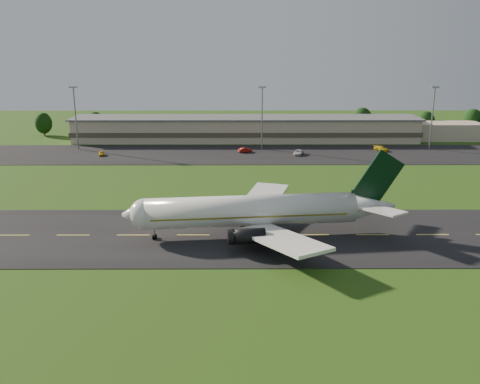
{
  "coord_description": "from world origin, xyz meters",
  "views": [
    {
      "loc": [
        -2.77,
        -92.0,
        34.55
      ],
      "look_at": [
        -2.37,
        8.0,
        6.0
      ],
      "focal_mm": 40.0,
      "sensor_mm": 36.0,
      "label": 1
    }
  ],
  "objects_px": {
    "terminal": "(264,129)",
    "service_vehicle_c": "(299,152)",
    "light_mast_east": "(433,110)",
    "service_vehicle_d": "(381,149)",
    "light_mast_west": "(75,110)",
    "service_vehicle_b": "(245,150)",
    "light_mast_centre": "(262,110)",
    "service_vehicle_a": "(101,153)",
    "airliner": "(256,211)"
  },
  "relations": [
    {
      "from": "light_mast_west",
      "to": "service_vehicle_d",
      "type": "xyz_separation_m",
      "value": [
        98.47,
        -3.1,
        -11.89
      ]
    },
    {
      "from": "terminal",
      "to": "service_vehicle_d",
      "type": "bearing_deg",
      "value": -27.49
    },
    {
      "from": "light_mast_west",
      "to": "light_mast_east",
      "type": "distance_m",
      "value": 115.0
    },
    {
      "from": "light_mast_west",
      "to": "light_mast_east",
      "type": "height_order",
      "value": "same"
    },
    {
      "from": "airliner",
      "to": "service_vehicle_c",
      "type": "distance_m",
      "value": 72.6
    },
    {
      "from": "light_mast_east",
      "to": "service_vehicle_b",
      "type": "relative_size",
      "value": 4.62
    },
    {
      "from": "airliner",
      "to": "light_mast_east",
      "type": "height_order",
      "value": "light_mast_east"
    },
    {
      "from": "service_vehicle_c",
      "to": "terminal",
      "type": "bearing_deg",
      "value": 129.39
    },
    {
      "from": "light_mast_east",
      "to": "airliner",
      "type": "bearing_deg",
      "value": -126.69
    },
    {
      "from": "service_vehicle_c",
      "to": "airliner",
      "type": "bearing_deg",
      "value": -84.04
    },
    {
      "from": "terminal",
      "to": "service_vehicle_c",
      "type": "distance_m",
      "value": 27.27
    },
    {
      "from": "light_mast_centre",
      "to": "light_mast_east",
      "type": "xyz_separation_m",
      "value": [
        55.0,
        0.0,
        0.0
      ]
    },
    {
      "from": "terminal",
      "to": "light_mast_centre",
      "type": "height_order",
      "value": "light_mast_centre"
    },
    {
      "from": "airliner",
      "to": "light_mast_east",
      "type": "xyz_separation_m",
      "value": [
        59.53,
        79.91,
        8.08
      ]
    },
    {
      "from": "service_vehicle_b",
      "to": "service_vehicle_c",
      "type": "bearing_deg",
      "value": -123.61
    },
    {
      "from": "light_mast_centre",
      "to": "service_vehicle_b",
      "type": "height_order",
      "value": "light_mast_centre"
    },
    {
      "from": "service_vehicle_d",
      "to": "terminal",
      "type": "bearing_deg",
      "value": 114.76
    },
    {
      "from": "service_vehicle_b",
      "to": "service_vehicle_a",
      "type": "bearing_deg",
      "value": 75.32
    },
    {
      "from": "light_mast_centre",
      "to": "service_vehicle_c",
      "type": "xyz_separation_m",
      "value": [
        11.1,
        -9.11,
        -11.89
      ]
    },
    {
      "from": "light_mast_west",
      "to": "light_mast_east",
      "type": "xyz_separation_m",
      "value": [
        115.0,
        0.0,
        0.0
      ]
    },
    {
      "from": "terminal",
      "to": "service_vehicle_b",
      "type": "height_order",
      "value": "terminal"
    },
    {
      "from": "light_mast_west",
      "to": "service_vehicle_a",
      "type": "relative_size",
      "value": 5.3
    },
    {
      "from": "airliner",
      "to": "light_mast_west",
      "type": "height_order",
      "value": "light_mast_west"
    },
    {
      "from": "light_mast_centre",
      "to": "service_vehicle_c",
      "type": "relative_size",
      "value": 3.78
    },
    {
      "from": "airliner",
      "to": "service_vehicle_d",
      "type": "xyz_separation_m",
      "value": [
        43.0,
        76.81,
        -3.81
      ]
    },
    {
      "from": "light_mast_west",
      "to": "light_mast_east",
      "type": "bearing_deg",
      "value": 0.0
    },
    {
      "from": "service_vehicle_d",
      "to": "airliner",
      "type": "bearing_deg",
      "value": -156.99
    },
    {
      "from": "terminal",
      "to": "service_vehicle_a",
      "type": "bearing_deg",
      "value": -153.01
    },
    {
      "from": "airliner",
      "to": "service_vehicle_b",
      "type": "relative_size",
      "value": 11.64
    },
    {
      "from": "service_vehicle_b",
      "to": "service_vehicle_c",
      "type": "xyz_separation_m",
      "value": [
        16.62,
        -3.81,
        0.02
      ]
    },
    {
      "from": "airliner",
      "to": "light_mast_west",
      "type": "relative_size",
      "value": 2.52
    },
    {
      "from": "terminal",
      "to": "service_vehicle_c",
      "type": "bearing_deg",
      "value": -69.02
    },
    {
      "from": "light_mast_east",
      "to": "service_vehicle_b",
      "type": "height_order",
      "value": "light_mast_east"
    },
    {
      "from": "service_vehicle_c",
      "to": "service_vehicle_d",
      "type": "xyz_separation_m",
      "value": [
        27.37,
        6.01,
        0.0
      ]
    },
    {
      "from": "service_vehicle_a",
      "to": "service_vehicle_b",
      "type": "relative_size",
      "value": 0.87
    },
    {
      "from": "light_mast_east",
      "to": "terminal",
      "type": "bearing_deg",
      "value": 163.2
    },
    {
      "from": "service_vehicle_b",
      "to": "light_mast_centre",
      "type": "bearing_deg",
      "value": -66.85
    },
    {
      "from": "light_mast_west",
      "to": "service_vehicle_b",
      "type": "xyz_separation_m",
      "value": [
        54.48,
        -5.3,
        -11.91
      ]
    },
    {
      "from": "service_vehicle_d",
      "to": "service_vehicle_b",
      "type": "bearing_deg",
      "value": 145.11
    },
    {
      "from": "service_vehicle_b",
      "to": "service_vehicle_c",
      "type": "relative_size",
      "value": 0.82
    },
    {
      "from": "light_mast_west",
      "to": "service_vehicle_b",
      "type": "height_order",
      "value": "light_mast_west"
    },
    {
      "from": "light_mast_west",
      "to": "airliner",
      "type": "bearing_deg",
      "value": -55.24
    },
    {
      "from": "airliner",
      "to": "light_mast_west",
      "type": "xyz_separation_m",
      "value": [
        -55.47,
        79.91,
        8.08
      ]
    },
    {
      "from": "light_mast_west",
      "to": "service_vehicle_d",
      "type": "distance_m",
      "value": 99.23
    },
    {
      "from": "service_vehicle_a",
      "to": "service_vehicle_d",
      "type": "bearing_deg",
      "value": -10.03
    },
    {
      "from": "terminal",
      "to": "light_mast_west",
      "type": "bearing_deg",
      "value": -165.24
    },
    {
      "from": "terminal",
      "to": "service_vehicle_c",
      "type": "height_order",
      "value": "terminal"
    },
    {
      "from": "light_mast_centre",
      "to": "service_vehicle_a",
      "type": "xyz_separation_m",
      "value": [
        -49.98,
        -9.99,
        -11.98
      ]
    },
    {
      "from": "light_mast_east",
      "to": "service_vehicle_d",
      "type": "relative_size",
      "value": 3.94
    },
    {
      "from": "airliner",
      "to": "light_mast_centre",
      "type": "xyz_separation_m",
      "value": [
        4.53,
        79.91,
        8.08
      ]
    }
  ]
}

